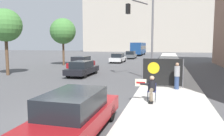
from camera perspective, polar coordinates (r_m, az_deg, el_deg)
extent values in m
plane|color=#4F4F51|center=(8.98, -12.04, -12.62)|extent=(160.00, 160.00, 0.00)
cube|color=beige|center=(22.75, 14.71, -1.03)|extent=(3.74, 90.00, 0.13)
cylinder|color=#474C56|center=(10.64, 9.23, -7.47)|extent=(0.03, 0.03, 0.48)
cylinder|color=#474C56|center=(10.62, 11.24, -7.54)|extent=(0.03, 0.03, 0.48)
cylinder|color=#474C56|center=(11.00, 9.41, -7.02)|extent=(0.03, 0.03, 0.48)
cylinder|color=#474C56|center=(10.98, 11.35, -7.09)|extent=(0.03, 0.03, 0.48)
cube|color=navy|center=(10.75, 10.33, -5.99)|extent=(0.40, 0.40, 0.02)
cube|color=navy|center=(10.90, 10.43, -4.76)|extent=(0.40, 0.02, 0.38)
cylinder|color=#756651|center=(10.58, 10.28, -5.65)|extent=(0.18, 0.42, 0.18)
cylinder|color=#756651|center=(10.45, 10.16, -7.75)|extent=(0.16, 0.16, 0.48)
cube|color=black|center=(10.44, 10.11, -8.83)|extent=(0.20, 0.28, 0.10)
cylinder|color=black|center=(10.73, 10.38, -4.55)|extent=(0.34, 0.34, 0.52)
sphere|color=tan|center=(10.67, 10.41, -2.60)|extent=(0.22, 0.22, 0.22)
cylinder|color=black|center=(10.66, 8.59, -4.15)|extent=(0.45, 0.09, 0.09)
cube|color=#EAE5C6|center=(10.68, 7.51, -3.82)|extent=(0.55, 0.02, 0.36)
cube|color=#AD1414|center=(10.67, 7.51, -3.83)|extent=(0.42, 0.01, 0.09)
cylinder|color=#334775|center=(13.96, 16.54, -3.70)|extent=(0.28, 0.28, 0.79)
cylinder|color=#9E9EA3|center=(13.86, 16.63, -0.80)|extent=(0.34, 0.34, 0.63)
sphere|color=tan|center=(13.81, 16.69, 0.92)|extent=(0.21, 0.21, 0.21)
cylinder|color=slate|center=(14.43, 7.97, -1.11)|extent=(0.06, 0.06, 1.82)
cylinder|color=slate|center=(14.36, 18.05, -1.40)|extent=(0.06, 0.06, 1.82)
cube|color=black|center=(14.33, 13.01, -1.06)|extent=(2.53, 0.02, 1.72)
cylinder|color=yellow|center=(14.31, 10.80, 0.02)|extent=(0.76, 0.01, 0.76)
cylinder|color=slate|center=(17.64, 10.49, 7.67)|extent=(0.16, 0.16, 6.42)
cylinder|color=slate|center=(18.52, 7.34, 16.72)|extent=(1.05, 2.18, 0.11)
cube|color=black|center=(19.08, 4.21, 15.17)|extent=(0.40, 0.40, 0.84)
sphere|color=green|center=(19.03, 4.21, 14.33)|extent=(0.18, 0.18, 0.18)
cube|color=maroon|center=(7.25, -9.44, -12.76)|extent=(1.74, 4.64, 0.52)
cube|color=black|center=(6.92, -10.15, -8.72)|extent=(1.50, 2.41, 0.63)
cylinder|color=black|center=(8.86, -10.15, -10.66)|extent=(0.22, 0.64, 0.64)
cylinder|color=black|center=(8.36, -0.43, -11.60)|extent=(0.22, 0.64, 0.64)
cube|color=black|center=(20.08, -7.71, -0.54)|extent=(1.72, 4.48, 0.49)
cube|color=black|center=(19.86, -7.93, 0.95)|extent=(1.48, 2.33, 0.60)
cylinder|color=black|center=(21.67, -8.15, -0.57)|extent=(0.22, 0.64, 0.64)
cylinder|color=black|center=(21.14, -4.39, -0.70)|extent=(0.22, 0.64, 0.64)
cylinder|color=black|center=(19.15, -11.35, -1.53)|extent=(0.22, 0.64, 0.64)
cylinder|color=black|center=(18.55, -7.18, -1.71)|extent=(0.22, 0.64, 0.64)
cube|color=maroon|center=(25.52, -7.92, 0.97)|extent=(1.77, 4.44, 0.55)
cube|color=black|center=(25.31, -8.09, 2.28)|extent=(1.53, 2.31, 0.64)
cylinder|color=black|center=(27.10, -8.32, 0.80)|extent=(0.22, 0.64, 0.64)
cylinder|color=black|center=(26.54, -5.23, 0.72)|extent=(0.22, 0.64, 0.64)
cylinder|color=black|center=(24.60, -10.81, 0.20)|extent=(0.22, 0.64, 0.64)
cylinder|color=black|center=(23.98, -7.45, 0.10)|extent=(0.22, 0.64, 0.64)
cube|color=white|center=(34.10, 1.60, 2.35)|extent=(1.78, 4.69, 0.53)
cube|color=black|center=(33.89, 1.54, 3.31)|extent=(1.53, 2.44, 0.63)
cylinder|color=black|center=(35.71, 0.91, 2.18)|extent=(0.22, 0.64, 0.64)
cylinder|color=black|center=(35.38, 3.36, 2.13)|extent=(0.22, 0.64, 0.64)
cylinder|color=black|center=(32.90, -0.29, 1.82)|extent=(0.22, 0.64, 0.64)
cylinder|color=black|center=(32.54, 2.36, 1.77)|extent=(0.22, 0.64, 0.64)
cube|color=#565B60|center=(43.17, 4.94, 3.18)|extent=(1.78, 4.71, 0.57)
cube|color=black|center=(42.96, 4.91, 3.99)|extent=(1.53, 2.45, 0.66)
cylinder|color=black|center=(44.75, 4.27, 3.00)|extent=(0.22, 0.64, 0.64)
cylinder|color=black|center=(44.50, 6.24, 2.96)|extent=(0.22, 0.64, 0.64)
cylinder|color=black|center=(41.89, 3.55, 2.78)|extent=(0.22, 0.64, 0.64)
cylinder|color=black|center=(41.62, 5.66, 2.73)|extent=(0.22, 0.64, 0.64)
cube|color=navy|center=(56.76, 7.00, 5.18)|extent=(2.51, 11.82, 2.77)
cube|color=black|center=(56.76, 7.00, 5.35)|extent=(2.53, 11.23, 0.90)
cylinder|color=black|center=(60.58, 6.40, 4.02)|extent=(0.30, 1.04, 1.04)
cylinder|color=black|center=(60.30, 8.48, 3.98)|extent=(0.30, 1.04, 1.04)
cylinder|color=black|center=(53.34, 5.28, 3.73)|extent=(0.30, 1.04, 1.04)
cylinder|color=black|center=(53.03, 7.64, 3.69)|extent=(0.30, 1.04, 1.04)
cylinder|color=brown|center=(22.34, -25.75, 2.81)|extent=(0.28, 0.28, 3.54)
sphere|color=#47843D|center=(22.37, -26.10, 10.01)|extent=(2.97, 2.97, 2.97)
cylinder|color=brown|center=(30.36, -12.56, 3.91)|extent=(0.28, 0.28, 3.40)
sphere|color=#47843D|center=(30.39, -12.70, 9.38)|extent=(3.43, 3.43, 3.43)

